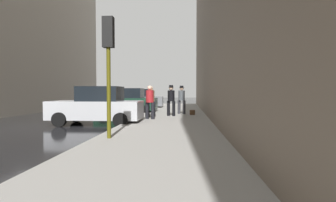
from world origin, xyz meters
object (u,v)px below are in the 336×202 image
Objects in this scene: traffic_light at (108,51)px; pedestrian_in_tan_coat at (151,100)px; parked_silver_sedan at (98,106)px; pedestrian_with_beanie at (182,98)px; duffel_bag at (192,112)px; parked_gray_coupe at (140,99)px; pedestrian_with_fedora at (171,99)px; fire_hydrant at (152,107)px; parked_dark_green_sedan at (127,102)px; pedestrian_in_red_jacket at (150,100)px.

pedestrian_in_tan_coat is at bearing 87.00° from traffic_light.
pedestrian_with_beanie reaches higher than parked_silver_sedan.
duffel_bag is at bearing -36.78° from pedestrian_with_beanie.
pedestrian_with_beanie reaches higher than duffel_bag.
parked_gray_coupe is 2.39× the size of pedestrian_with_fedora.
duffel_bag is (2.33, 1.53, -0.81)m from pedestrian_in_tan_coat.
duffel_bag is at bearing -36.49° from fire_hydrant.
parked_dark_green_sedan reaches higher than fire_hydrant.
pedestrian_in_tan_coat is at bearing -76.48° from parked_gray_coupe.
parked_gray_coupe is 8.15m from pedestrian_with_beanie.
pedestrian_in_tan_coat is 0.96× the size of pedestrian_with_fedora.
parked_silver_sedan is at bearing 113.03° from traffic_light.
parked_dark_green_sedan is at bearing 90.00° from parked_silver_sedan.
pedestrian_in_tan_coat is 1.25m from pedestrian_with_fedora.
pedestrian_with_fedora is at bearing 42.48° from parked_silver_sedan.
pedestrian_with_beanie is 1.18m from duffel_bag.
pedestrian_with_beanie reaches higher than fire_hydrant.
parked_gray_coupe is 10.63m from pedestrian_in_red_jacket.
parked_silver_sedan is 6.24m from fire_hydrant.
pedestrian_in_red_jacket is (2.31, 1.22, 0.26)m from parked_silver_sedan.
traffic_light is 9.17m from pedestrian_with_beanie.
parked_gray_coupe is 9.19m from pedestrian_with_fedora.
pedestrian_in_tan_coat is 1.19m from pedestrian_in_red_jacket.
pedestrian_with_fedora is (1.09, 0.61, 0.03)m from pedestrian_in_tan_coat.
parked_silver_sedan is at bearing -137.52° from pedestrian_with_fedora.
parked_dark_green_sedan is 2.48× the size of pedestrian_in_red_jacket.
parked_gray_coupe is at bearing 90.00° from parked_silver_sedan.
parked_dark_green_sedan is 4.60m from pedestrian_with_fedora.
parked_gray_coupe is (-0.00, 11.59, 0.00)m from parked_silver_sedan.
duffel_bag is at bearing -59.34° from parked_gray_coupe.
fire_hydrant is at bearing 96.10° from pedestrian_in_red_jacket.
parked_gray_coupe reaches higher than fire_hydrant.
pedestrian_in_red_jacket reaches higher than fire_hydrant.
pedestrian_in_tan_coat reaches higher than duffel_bag.
parked_dark_green_sedan is 4.28m from pedestrian_with_beanie.
fire_hydrant is (1.80, -0.25, -0.35)m from parked_dark_green_sedan.
fire_hydrant is 3.36m from pedestrian_with_fedora.
parked_gray_coupe is at bearing 90.00° from parked_dark_green_sedan.
parked_silver_sedan is 1.17× the size of traffic_light.
parked_silver_sedan is at bearing -152.09° from pedestrian_in_red_jacket.
parked_dark_green_sedan is at bearing 153.44° from duffel_bag.
parked_dark_green_sedan is (-0.00, 6.21, 0.00)m from parked_silver_sedan.
parked_silver_sedan is 0.99× the size of parked_dark_green_sedan.
traffic_light is at bearing -94.67° from pedestrian_in_red_jacket.
pedestrian_with_beanie is at bearing 50.42° from pedestrian_in_tan_coat.
fire_hydrant is 0.40× the size of pedestrian_with_fedora.
fire_hydrant is 10.57m from traffic_light.
traffic_light is (0.05, -10.32, 2.26)m from fire_hydrant.
pedestrian_with_fedora is at bearing 78.93° from traffic_light.
traffic_light reaches higher than fire_hydrant.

